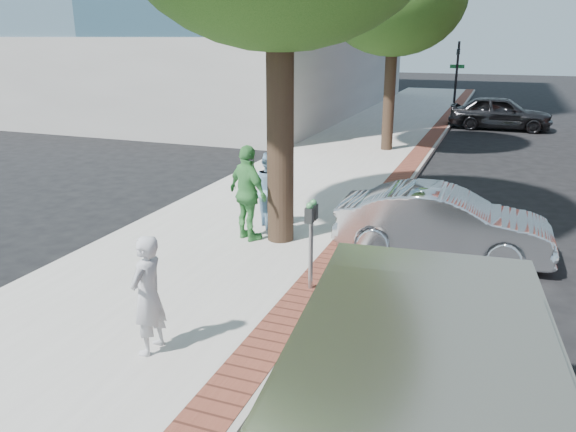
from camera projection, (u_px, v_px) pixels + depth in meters
The scene contains 12 objects.
ground at pixel (272, 288), 9.42m from camera, with size 120.00×120.00×0.00m, color black.
sidewalk at pixel (327, 173), 17.02m from camera, with size 5.00×60.00×0.15m, color #9E9991.
brick_strip at pixel (400, 177), 16.25m from camera, with size 0.60×60.00×0.01m, color brown.
curb at pixel (412, 180), 16.15m from camera, with size 0.10×60.00×0.15m, color gray.
office_base at pixel (210, 73), 32.79m from camera, with size 18.20×22.20×4.00m, color gray.
signal_near at pixel (457, 74), 27.99m from camera, with size 0.70×0.15×3.80m.
parking_meter at pixel (311, 227), 8.73m from camera, with size 0.12×0.32×1.47m.
person_gray at pixel (148, 295), 7.04m from camera, with size 0.57×0.38×1.57m, color #A9A9AE.
person_officer at pixel (270, 189), 11.83m from camera, with size 0.78×0.61×1.61m, color #8EBADC.
person_green at pixel (248, 193), 10.97m from camera, with size 1.12×0.46×1.90m, color #469C4C.
sedan_silver at pixel (442, 223), 10.65m from camera, with size 1.39×3.98×1.31m, color silver.
bg_car at pixel (500, 113), 25.25m from camera, with size 1.77×4.40×1.50m, color black.
Camera 1 is at (3.32, -7.94, 4.03)m, focal length 35.00 mm.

